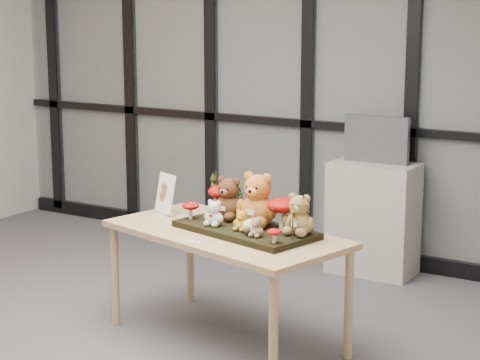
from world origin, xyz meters
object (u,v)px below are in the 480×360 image
Objects in this scene: diorama_tray at (246,230)px; bear_tan_back at (299,212)px; bear_pooh_yellow at (258,196)px; monitor at (377,139)px; bear_white_bow at (214,211)px; mushroom_front_left at (191,210)px; mushroom_back_left at (223,198)px; display_table at (226,242)px; bear_brown_medium at (229,196)px; mushroom_front_right at (274,235)px; bear_small_yellow at (242,219)px; cabinet at (373,218)px; plush_cream_hedgehog at (251,226)px; mushroom_back_right at (283,213)px; sign_holder at (165,196)px; bear_beige_small at (256,226)px.

diorama_tray is 3.25× the size of bear_tan_back.
bear_pooh_yellow is at bearing -176.36° from bear_tan_back.
monitor is at bearing 101.69° from bear_pooh_yellow.
bear_white_bow is 1.47× the size of mushroom_front_left.
mushroom_back_left reaches higher than diorama_tray.
bear_pooh_yellow is at bearing 47.33° from bear_white_bow.
mushroom_back_left is (-0.15, 0.20, 0.21)m from display_table.
mushroom_front_right is (0.49, -0.33, -0.10)m from bear_brown_medium.
diorama_tray is at bearing 26.57° from display_table.
bear_small_yellow reaches higher than cabinet.
bear_tan_back is 2.24× the size of mushroom_front_left.
monitor is at bearing 111.95° from bear_tan_back.
mushroom_back_right is (0.11, 0.17, 0.05)m from plush_cream_hedgehog.
plush_cream_hedgehog is 0.20× the size of monitor.
cabinet is at bearing 94.09° from mushroom_back_right.
cabinet is at bearing 95.00° from bear_white_bow.
bear_tan_back is at bearing 2.05° from mushroom_front_left.
bear_pooh_yellow is at bearing -92.28° from monitor.
mushroom_back_right is 0.60m from mushroom_front_left.
sign_holder is at bearing 178.29° from display_table.
display_table is at bearing 172.21° from bear_small_yellow.
mushroom_front_left reaches higher than mushroom_front_right.
display_table is 4.57× the size of bear_pooh_yellow.
mushroom_back_left is (-0.27, 0.18, 0.12)m from diorama_tray.
mushroom_back_right reaches higher than mushroom_front_left.
monitor reaches higher than bear_beige_small.
display_table is 0.40m from mushroom_back_right.
cabinet is at bearing 73.99° from mushroom_front_left.
bear_beige_small is at bearing -88.24° from monitor.
monitor reaches higher than diorama_tray.
bear_pooh_yellow is at bearing 171.94° from mushroom_back_right.
sign_holder is (-0.70, 0.06, -0.09)m from bear_pooh_yellow.
mushroom_back_left is 0.50m from mushroom_back_right.
mushroom_front_left is 0.14× the size of cabinet.
mushroom_back_right is (0.18, -0.03, -0.07)m from bear_pooh_yellow.
bear_pooh_yellow is at bearing 123.54° from plush_cream_hedgehog.
monitor reaches higher than cabinet.
bear_pooh_yellow reaches higher than mushroom_front_right.
display_table is at bearing -134.53° from bear_pooh_yellow.
cabinet is (0.06, 1.60, -0.47)m from bear_pooh_yellow.
monitor is at bearing 74.16° from mushroom_front_left.
mushroom_front_right is (0.31, -0.22, 0.06)m from diorama_tray.
plush_cream_hedgehog is at bearing -12.84° from mushroom_front_left.
sign_holder is at bearing -172.35° from bear_tan_back.
mushroom_back_left is 0.42× the size of monitor.
bear_white_bow is 0.81× the size of mushroom_back_right.
bear_beige_small is at bearing 4.05° from sign_holder.
mushroom_back_left is at bearing 174.70° from bear_pooh_yellow.
diorama_tray is at bearing -93.56° from cabinet.
display_table is 0.59m from sign_holder.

